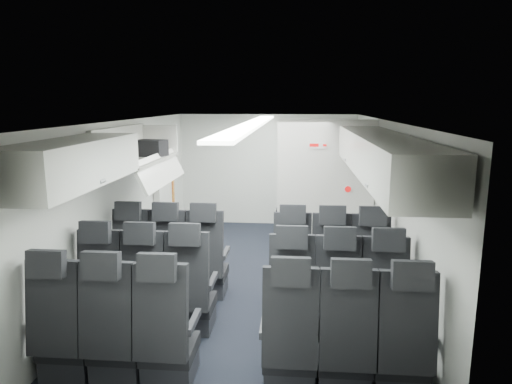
% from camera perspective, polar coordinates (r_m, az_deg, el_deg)
% --- Properties ---
extents(cabin_shell, '(3.41, 6.01, 2.16)m').
position_cam_1_polar(cabin_shell, '(5.96, -0.33, -0.99)').
color(cabin_shell, black).
rests_on(cabin_shell, ground).
extents(seat_row_front, '(3.33, 0.56, 1.24)m').
position_cam_1_polar(seat_row_front, '(5.65, -0.83, -9.30)').
color(seat_row_front, black).
rests_on(seat_row_front, cabin_shell).
extents(seat_row_mid, '(3.33, 0.56, 1.24)m').
position_cam_1_polar(seat_row_mid, '(4.82, -1.94, -13.03)').
color(seat_row_mid, black).
rests_on(seat_row_mid, cabin_shell).
extents(seat_row_rear, '(3.33, 0.56, 1.24)m').
position_cam_1_polar(seat_row_rear, '(4.03, -3.56, -18.26)').
color(seat_row_rear, black).
rests_on(seat_row_rear, cabin_shell).
extents(overhead_bin_left_rear, '(0.53, 1.80, 0.40)m').
position_cam_1_polar(overhead_bin_left_rear, '(4.30, -21.94, 3.40)').
color(overhead_bin_left_rear, silver).
rests_on(overhead_bin_left_rear, cabin_shell).
extents(overhead_bin_left_front_open, '(0.64, 1.70, 0.72)m').
position_cam_1_polar(overhead_bin_left_front_open, '(5.93, -14.64, 4.59)').
color(overhead_bin_left_front_open, '#9E9E93').
rests_on(overhead_bin_left_front_open, cabin_shell).
extents(overhead_bin_right_rear, '(0.53, 1.80, 0.40)m').
position_cam_1_polar(overhead_bin_right_rear, '(3.93, 17.58, 3.03)').
color(overhead_bin_right_rear, silver).
rests_on(overhead_bin_right_rear, cabin_shell).
extents(overhead_bin_right_front, '(0.53, 1.70, 0.40)m').
position_cam_1_polar(overhead_bin_right_front, '(5.64, 13.79, 5.56)').
color(overhead_bin_right_front, silver).
rests_on(overhead_bin_right_front, cabin_shell).
extents(bulkhead_partition, '(1.40, 0.15, 2.13)m').
position_cam_1_polar(bulkhead_partition, '(6.74, 8.62, -0.10)').
color(bulkhead_partition, silver).
rests_on(bulkhead_partition, cabin_shell).
extents(galley_unit, '(0.85, 0.52, 1.90)m').
position_cam_1_polar(galley_unit, '(8.65, 7.63, 1.57)').
color(galley_unit, '#939399').
rests_on(galley_unit, cabin_shell).
extents(boarding_door, '(0.12, 1.27, 1.86)m').
position_cam_1_polar(boarding_door, '(7.80, -11.33, 0.44)').
color(boarding_door, silver).
rests_on(boarding_door, cabin_shell).
extents(flight_attendant, '(0.68, 0.80, 1.85)m').
position_cam_1_polar(flight_attendant, '(7.73, 4.21, 0.32)').
color(flight_attendant, black).
rests_on(flight_attendant, ground).
extents(carry_on_bag, '(0.43, 0.34, 0.23)m').
position_cam_1_polar(carry_on_bag, '(6.18, -12.98, 5.31)').
color(carry_on_bag, black).
rests_on(carry_on_bag, overhead_bin_left_front_open).
extents(papers, '(0.18, 0.02, 0.13)m').
position_cam_1_polar(papers, '(7.65, 5.65, 1.47)').
color(papers, white).
rests_on(papers, flight_attendant).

